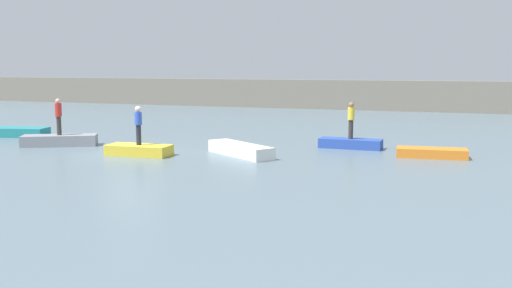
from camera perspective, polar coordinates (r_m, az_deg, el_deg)
name	(u,v)px	position (r m, az deg, el deg)	size (l,w,h in m)	color
ground_plane	(128,153)	(26.19, -12.65, -0.89)	(120.00, 120.00, 0.00)	slate
embankment_wall	(302,94)	(52.66, 4.66, 5.01)	(80.00, 1.20, 2.63)	gray
rowboat_teal	(14,132)	(34.25, -23.10, 1.11)	(3.73, 1.27, 0.50)	teal
rowboat_grey	(60,140)	(29.43, -19.06, 0.34)	(3.51, 1.13, 0.54)	gray
rowboat_yellow	(139,150)	(25.38, -11.63, -0.60)	(2.80, 1.20, 0.46)	gold
rowboat_white	(240,150)	(24.77, -1.59, -0.58)	(3.82, 0.97, 0.52)	white
rowboat_blue	(350,144)	(27.36, 9.44, 0.05)	(2.93, 0.98, 0.46)	#2B4CAD
rowboat_orange	(432,153)	(25.42, 17.17, -0.85)	(2.90, 1.08, 0.40)	orange
person_yellow_shirt	(351,118)	(27.22, 9.49, 2.57)	(0.32, 0.32, 1.74)	#38332D
person_blue_shirt	(138,123)	(25.24, -11.70, 2.07)	(0.32, 0.32, 1.70)	#232838
person_red_shirt	(58,115)	(29.30, -19.17, 2.79)	(0.32, 0.32, 1.78)	#38332D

